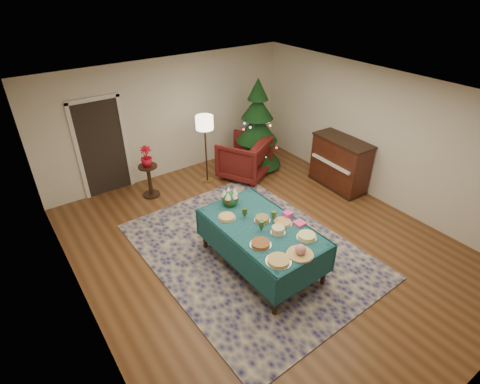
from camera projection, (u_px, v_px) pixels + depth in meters
room_shell at (266, 181)px, 6.09m from camera, size 7.00×7.00×7.00m
doorway at (102, 146)px, 7.85m from camera, size 1.08×0.04×2.16m
rug at (249, 250)px, 6.66m from camera, size 3.33×4.30×0.02m
buffet_table at (262, 234)px, 6.02m from camera, size 1.27×2.11×0.81m
platter_0 at (279, 260)px, 5.22m from camera, size 0.37×0.37×0.05m
platter_1 at (300, 251)px, 5.32m from camera, size 0.39×0.39×0.17m
platter_2 at (307, 236)px, 5.66m from camera, size 0.31×0.31×0.07m
platter_3 at (261, 244)px, 5.52m from camera, size 0.33×0.33×0.06m
platter_4 at (278, 230)px, 5.76m from camera, size 0.23×0.23×0.11m
platter_5 at (283, 222)px, 5.99m from camera, size 0.31×0.31×0.05m
platter_6 at (262, 219)px, 6.03m from camera, size 0.27×0.27×0.08m
platter_7 at (227, 217)px, 6.11m from camera, size 0.31×0.31×0.05m
goblet_0 at (245, 213)px, 6.08m from camera, size 0.09×0.09×0.19m
goblet_1 at (274, 216)px, 6.00m from camera, size 0.09×0.09×0.19m
goblet_2 at (261, 226)px, 5.77m from camera, size 0.09×0.09×0.19m
napkin_stack at (300, 223)px, 5.96m from camera, size 0.17×0.17×0.04m
gift_box at (288, 215)px, 6.10m from camera, size 0.13×0.13×0.11m
centerpiece at (230, 198)px, 6.39m from camera, size 0.29×0.29×0.33m
armchair at (244, 156)px, 8.72m from camera, size 1.36×1.33×1.05m
floor_lamp at (205, 127)px, 8.09m from camera, size 0.39×0.39×1.59m
side_table at (150, 181)px, 8.07m from camera, size 0.41×0.41×0.73m
potted_plant at (147, 161)px, 7.81m from camera, size 0.25×0.44×0.25m
christmas_tree at (257, 129)px, 8.90m from camera, size 1.32×1.32×2.21m
piano at (340, 164)px, 8.32m from camera, size 0.68×1.35×1.15m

